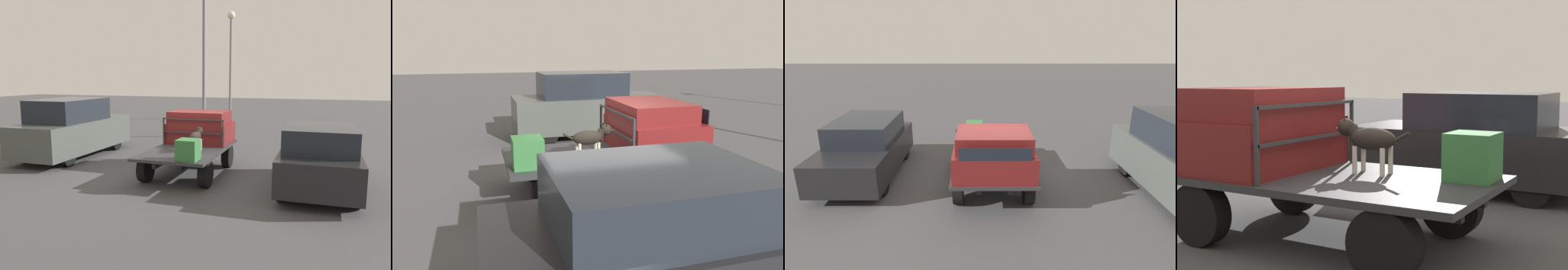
% 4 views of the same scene
% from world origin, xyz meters
% --- Properties ---
extents(ground_plane, '(80.00, 80.00, 0.00)m').
position_xyz_m(ground_plane, '(0.00, 0.00, 0.00)').
color(ground_plane, '#474749').
extents(flatbed_truck, '(3.91, 2.06, 0.80)m').
position_xyz_m(flatbed_truck, '(0.00, 0.00, 0.59)').
color(flatbed_truck, black).
rests_on(flatbed_truck, ground).
extents(truck_cab, '(1.57, 1.94, 1.02)m').
position_xyz_m(truck_cab, '(1.09, 0.00, 1.28)').
color(truck_cab, maroon).
rests_on(truck_cab, flatbed_truck).
extents(truck_headboard, '(0.04, 1.94, 0.85)m').
position_xyz_m(truck_headboard, '(0.27, 0.00, 1.36)').
color(truck_headboard, '#2D2D30').
rests_on(truck_headboard, flatbed_truck).
extents(dog, '(1.01, 0.28, 0.69)m').
position_xyz_m(dog, '(-0.33, -0.32, 1.22)').
color(dog, beige).
rests_on(dog, flatbed_truck).
extents(cargo_crate, '(0.54, 0.54, 0.54)m').
position_xyz_m(cargo_crate, '(-1.59, -0.52, 1.07)').
color(cargo_crate, '#337038').
rests_on(cargo_crate, flatbed_truck).
extents(parked_sedan, '(4.01, 1.90, 1.69)m').
position_xyz_m(parked_sedan, '(-0.51, -3.70, 0.84)').
color(parked_sedan, black).
rests_on(parked_sedan, ground).
extents(parked_pickup_far, '(4.88, 1.97, 2.12)m').
position_xyz_m(parked_pickup_far, '(1.08, 4.91, 1.03)').
color(parked_pickup_far, black).
rests_on(parked_pickup_far, ground).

